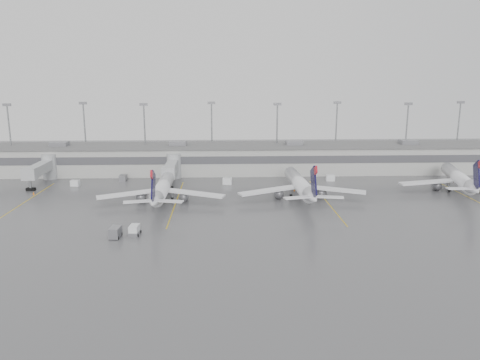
{
  "coord_description": "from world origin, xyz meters",
  "views": [
    {
      "loc": [
        -6.63,
        -81.43,
        28.71
      ],
      "look_at": [
        -2.64,
        24.0,
        5.0
      ],
      "focal_mm": 35.0,
      "sensor_mm": 36.0,
      "label": 1
    }
  ],
  "objects_px": {
    "baggage_tug": "(134,231)",
    "jet_mid_right": "(301,184)",
    "jet_far_right": "(459,178)",
    "jet_mid_left": "(162,188)"
  },
  "relations": [
    {
      "from": "jet_mid_right",
      "to": "jet_far_right",
      "type": "bearing_deg",
      "value": 5.77
    },
    {
      "from": "baggage_tug",
      "to": "jet_mid_left",
      "type": "bearing_deg",
      "value": 88.77
    },
    {
      "from": "jet_far_right",
      "to": "baggage_tug",
      "type": "relative_size",
      "value": 10.7
    },
    {
      "from": "jet_mid_left",
      "to": "jet_mid_right",
      "type": "xyz_separation_m",
      "value": [
        32.38,
        1.92,
        0.11
      ]
    },
    {
      "from": "jet_mid_left",
      "to": "baggage_tug",
      "type": "distance_m",
      "value": 23.25
    },
    {
      "from": "jet_far_right",
      "to": "jet_mid_left",
      "type": "bearing_deg",
      "value": -160.92
    },
    {
      "from": "jet_mid_right",
      "to": "baggage_tug",
      "type": "xyz_separation_m",
      "value": [
        -34.71,
        -24.91,
        -2.67
      ]
    },
    {
      "from": "jet_mid_right",
      "to": "jet_far_right",
      "type": "xyz_separation_m",
      "value": [
        41.05,
        5.25,
        -0.03
      ]
    },
    {
      "from": "jet_mid_left",
      "to": "jet_mid_right",
      "type": "height_order",
      "value": "jet_mid_right"
    },
    {
      "from": "baggage_tug",
      "to": "jet_mid_right",
      "type": "bearing_deg",
      "value": 40.21
    }
  ]
}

